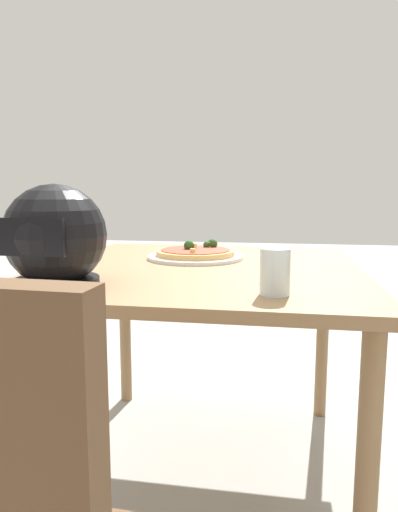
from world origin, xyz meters
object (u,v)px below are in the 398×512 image
pizza (196,252)px  motorcycle_helmet (55,238)px  drinking_glass (275,272)px  dining_table (203,289)px

pizza → motorcycle_helmet: motorcycle_helmet is taller
pizza → drinking_glass: 0.60m
pizza → drinking_glass: (-0.28, 0.53, 0.03)m
pizza → motorcycle_helmet: size_ratio=1.08×
dining_table → pizza: bearing=-71.4°
drinking_glass → motorcycle_helmet: bearing=-1.7°
dining_table → motorcycle_helmet: (0.32, 0.37, 0.20)m
dining_table → drinking_glass: drinking_glass is taller
pizza → dining_table: bearing=108.6°
motorcycle_helmet → drinking_glass: (-0.54, 0.02, -0.07)m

